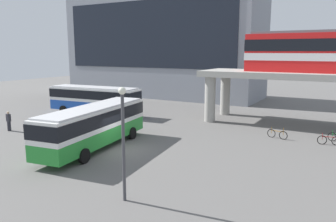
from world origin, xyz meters
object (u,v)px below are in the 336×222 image
object	(u,v)px
bicycle_brown	(277,134)
bus_secondary	(94,97)
bus_main	(94,123)
bicycle_red	(329,140)
pedestrian_by_bike_rack	(9,122)
station_building	(163,41)

from	to	relation	value
bicycle_brown	bus_secondary	bearing A→B (deg)	178.29
bus_secondary	bicycle_brown	xyz separation A→B (m)	(20.66, -0.62, -1.63)
bus_main	bicycle_red	bearing A→B (deg)	33.00
bus_secondary	bicycle_red	distance (m)	24.68
bus_main	pedestrian_by_bike_rack	world-z (taller)	bus_main
station_building	bicycle_brown	distance (m)	31.22
bicycle_red	bus_secondary	bearing A→B (deg)	178.64
bus_main	bus_secondary	world-z (taller)	same
bus_main	bicycle_red	world-z (taller)	bus_main
bus_secondary	bicycle_red	size ratio (longest dim) A/B	6.45
bus_secondary	bicycle_brown	distance (m)	20.73
bicycle_brown	pedestrian_by_bike_rack	size ratio (longest dim) A/B	0.97
bicycle_brown	pedestrian_by_bike_rack	bearing A→B (deg)	-156.98
bicycle_red	pedestrian_by_bike_rack	world-z (taller)	pedestrian_by_bike_rack
station_building	bicycle_red	bearing A→B (deg)	-36.31
station_building	pedestrian_by_bike_rack	distance (m)	30.11
pedestrian_by_bike_rack	bus_secondary	bearing A→B (deg)	81.92
bus_secondary	pedestrian_by_bike_rack	xyz separation A→B (m)	(-1.42, -10.00, -1.13)
bus_main	pedestrian_by_bike_rack	distance (m)	10.88
bus_main	bicycle_brown	distance (m)	15.06
bicycle_brown	station_building	bearing A→B (deg)	139.16
bus_main	bicycle_red	distance (m)	18.23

